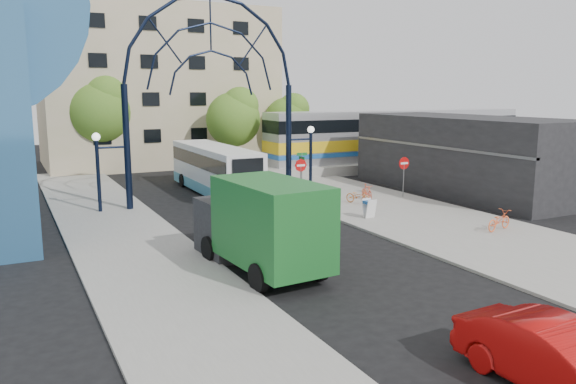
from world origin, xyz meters
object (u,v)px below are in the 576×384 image
green_truck (259,225)px  red_sedan (559,359)px  train_car (399,134)px  black_suv (266,208)px  bike_near_a (358,196)px  tree_north_a (235,116)px  bike_near_b (367,192)px  city_bus (215,169)px  street_name_sign (302,165)px  do_not_enter_sign (404,167)px  gateway_arch (211,57)px  sandwich_board (369,206)px  stop_sign (301,169)px  bike_far_a (499,220)px  tree_north_c (289,118)px  tree_north_b (100,108)px

green_truck → red_sedan: (2.28, -10.99, -0.94)m
train_car → green_truck: train_car is taller
black_suv → bike_near_a: bearing=-11.5°
tree_north_a → bike_near_b: tree_north_a is taller
city_bus → black_suv: (-0.37, -8.72, -0.94)m
black_suv → bike_near_a: black_suv is taller
street_name_sign → do_not_enter_sign: bearing=-24.2°
train_car → green_truck: size_ratio=3.56×
gateway_arch → tree_north_a: gateway_arch is taller
sandwich_board → stop_sign: bearing=97.6°
street_name_sign → bike_far_a: 12.47m
bike_near_b → stop_sign: bearing=167.4°
tree_north_c → stop_sign: bearing=-114.7°
tree_north_a → tree_north_b: (-10.00, 4.00, 0.66)m
city_bus → sandwich_board: bearing=-67.4°
city_bus → stop_sign: bearing=-53.0°
tree_north_a → bike_far_a: size_ratio=3.87×
do_not_enter_sign → tree_north_c: 18.11m
tree_north_a → black_suv: tree_north_a is taller
street_name_sign → tree_north_a: bearing=86.0°
bike_far_a → green_truck: bearing=76.8°
city_bus → red_sedan: 27.03m
do_not_enter_sign → green_truck: green_truck is taller
red_sedan → bike_far_a: 14.93m
green_truck → do_not_enter_sign: bearing=28.9°
stop_sign → tree_north_a: 14.23m
bike_far_a → tree_north_c: bearing=-18.6°
tree_north_a → black_suv: 18.88m
black_suv → bike_near_b: black_suv is taller
tree_north_c → red_sedan: 40.14m
tree_north_b → red_sedan: bearing=-85.3°
sandwich_board → tree_north_c: (6.52, 21.95, 3.53)m
gateway_arch → tree_north_b: size_ratio=1.70×
tree_north_b → red_sedan: (3.30, -39.91, -4.47)m
tree_north_b → green_truck: 29.15m
sandwich_board → black_suv: bearing=154.8°
bike_near_b → bike_near_a: bearing=-132.1°
bike_near_a → tree_north_c: bearing=53.1°
stop_sign → tree_north_a: size_ratio=0.36×
bike_near_b → sandwich_board: bearing=-112.2°
bike_far_a → city_bus: bearing=14.6°
train_car → red_sedan: size_ratio=5.20×
bike_near_b → gateway_arch: bearing=168.1°
gateway_arch → green_truck: gateway_arch is taller
tree_north_c → red_sedan: size_ratio=1.35×
tree_north_b → tree_north_c: tree_north_b is taller
city_bus → green_truck: bearing=-103.5°
tree_north_b → bike_near_b: tree_north_b is taller
stop_sign → train_car: bearing=33.3°
sandwich_board → bike_near_a: bearing=64.7°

